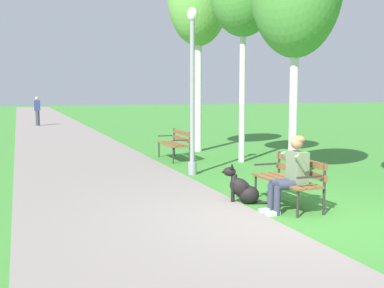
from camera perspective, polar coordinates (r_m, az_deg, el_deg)
ground_plane at (r=7.43m, az=11.87°, el=-8.99°), size 120.00×120.00×0.00m
paved_path at (r=30.15m, az=-17.09°, el=2.47°), size 3.69×60.00×0.04m
park_bench_near at (r=8.18m, az=11.88°, el=-3.89°), size 0.55×1.50×0.85m
park_bench_mid at (r=13.45m, az=-2.00°, el=0.26°), size 0.55×1.50×0.85m
person_seated_on_near_bench at (r=7.75m, az=11.97°, el=-3.19°), size 0.74×0.49×1.25m
dog_black at (r=8.28m, az=6.19°, el=-5.45°), size 0.77×0.49×0.71m
lamp_post_near at (r=10.93m, az=0.04°, el=6.64°), size 0.24×0.24×3.85m
pedestrian_distant at (r=27.62m, az=-18.26°, el=3.80°), size 0.32×0.22×1.65m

